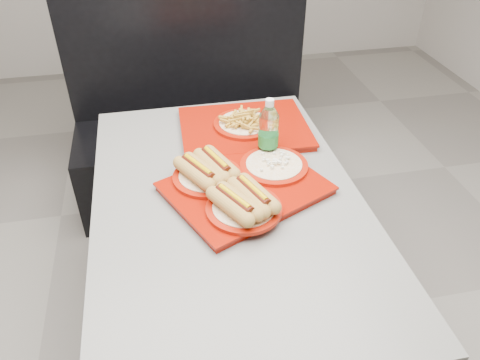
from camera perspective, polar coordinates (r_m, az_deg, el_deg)
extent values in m
plane|color=gray|center=(2.13, -1.14, -18.21)|extent=(6.00, 6.00, 0.00)
cylinder|color=black|center=(2.11, -1.14, -17.82)|extent=(0.52, 0.52, 0.05)
cylinder|color=black|center=(1.84, -1.28, -11.33)|extent=(0.11, 0.11, 0.66)
cube|color=black|center=(1.61, -1.43, -3.54)|extent=(0.92, 1.42, 0.01)
cube|color=slate|center=(1.59, -1.45, -2.86)|extent=(0.90, 1.40, 0.04)
cube|color=black|center=(2.71, -5.21, 2.29)|extent=(1.30, 0.55, 0.45)
cube|color=black|center=(2.66, -6.59, 15.51)|extent=(1.30, 0.10, 1.10)
cube|color=#891003|center=(1.61, 0.66, -1.17)|extent=(0.60, 0.55, 0.02)
cube|color=#891003|center=(1.60, 0.66, -0.76)|extent=(0.62, 0.56, 0.01)
cylinder|color=#971505|center=(1.49, 0.48, -3.51)|extent=(0.24, 0.24, 0.01)
cylinder|color=white|center=(1.48, 0.49, -3.30)|extent=(0.20, 0.20, 0.01)
cylinder|color=#971505|center=(1.63, -3.94, 0.41)|extent=(0.24, 0.24, 0.01)
cylinder|color=white|center=(1.62, -3.95, 0.61)|extent=(0.20, 0.20, 0.01)
cylinder|color=#971505|center=(1.68, 4.16, 1.77)|extent=(0.24, 0.24, 0.01)
cylinder|color=white|center=(1.68, 4.17, 1.96)|extent=(0.20, 0.20, 0.01)
cube|color=#891003|center=(1.94, 0.53, 6.18)|extent=(0.52, 0.41, 0.02)
cube|color=#891003|center=(1.94, 0.53, 6.55)|extent=(0.53, 0.42, 0.01)
cylinder|color=#971505|center=(1.93, 0.53, 6.84)|extent=(0.25, 0.25, 0.01)
cylinder|color=white|center=(1.93, 0.54, 7.03)|extent=(0.21, 0.21, 0.01)
cylinder|color=silver|center=(1.74, 3.47, 5.25)|extent=(0.07, 0.07, 0.18)
cylinder|color=#1A6A29|center=(1.75, 3.46, 5.00)|extent=(0.08, 0.08, 0.05)
cone|color=silver|center=(1.69, 3.60, 8.42)|extent=(0.07, 0.07, 0.04)
cylinder|color=silver|center=(1.67, 3.64, 9.40)|extent=(0.03, 0.03, 0.02)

